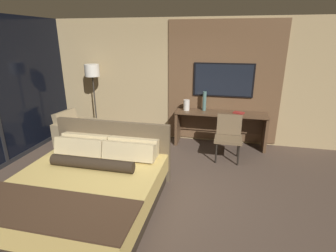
% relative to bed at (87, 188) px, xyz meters
% --- Properties ---
extents(ground_plane, '(16.00, 16.00, 0.00)m').
position_rel_bed_xyz_m(ground_plane, '(0.76, 0.48, -0.32)').
color(ground_plane, '#4C3D33').
extents(wall_back_tv_panel, '(7.20, 0.09, 2.80)m').
position_rel_bed_xyz_m(wall_back_tv_panel, '(0.91, 3.07, 1.08)').
color(wall_back_tv_panel, tan).
rests_on(wall_back_tv_panel, ground_plane).
extents(bed, '(2.05, 2.18, 1.03)m').
position_rel_bed_xyz_m(bed, '(0.00, 0.00, 0.00)').
color(bed, '#33281E').
rests_on(bed, ground_plane).
extents(desk, '(2.01, 0.50, 0.80)m').
position_rel_bed_xyz_m(desk, '(1.80, 2.80, 0.23)').
color(desk, brown).
rests_on(desk, ground_plane).
extents(tv, '(1.32, 0.04, 0.75)m').
position_rel_bed_xyz_m(tv, '(1.80, 3.00, 1.16)').
color(tv, black).
extents(desk_chair, '(0.54, 0.54, 0.90)m').
position_rel_bed_xyz_m(desk_chair, '(1.99, 2.14, 0.22)').
color(desk_chair, brown).
rests_on(desk_chair, ground_plane).
extents(armchair_by_window, '(0.92, 0.94, 0.77)m').
position_rel_bed_xyz_m(armchair_by_window, '(-1.45, 2.15, -0.06)').
color(armchair_by_window, '#998460').
rests_on(armchair_by_window, ground_plane).
extents(floor_lamp, '(0.34, 0.34, 1.79)m').
position_rel_bed_xyz_m(floor_lamp, '(-1.21, 2.70, 1.19)').
color(floor_lamp, '#282623').
rests_on(floor_lamp, ground_plane).
extents(vase_tall, '(0.08, 0.08, 0.43)m').
position_rel_bed_xyz_m(vase_tall, '(1.41, 2.85, 0.70)').
color(vase_tall, '#4C706B').
rests_on(vase_tall, desk).
extents(vase_short, '(0.14, 0.14, 0.24)m').
position_rel_bed_xyz_m(vase_short, '(1.02, 2.78, 0.60)').
color(vase_short, silver).
rests_on(vase_short, desk).
extents(book, '(0.26, 0.22, 0.03)m').
position_rel_bed_xyz_m(book, '(2.18, 2.76, 0.50)').
color(book, maroon).
rests_on(book, desk).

